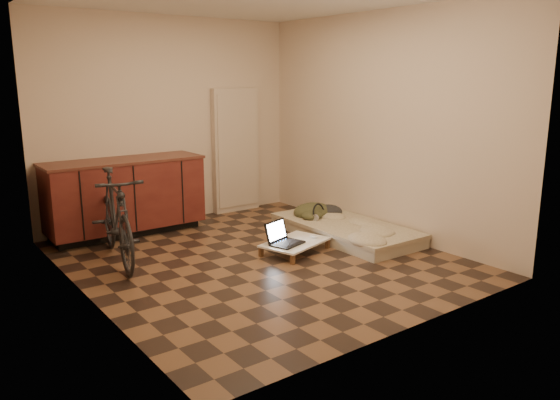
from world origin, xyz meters
TOP-DOWN VIEW (x-y plane):
  - room_shell at (0.00, 0.00)m, footprint 3.50×4.00m
  - cabinets at (-0.75, 1.70)m, footprint 1.84×0.62m
  - appliance_panel at (0.95, 1.94)m, footprint 0.70×0.10m
  - bicycle at (-1.20, 0.78)m, footprint 0.74×1.66m
  - futon at (1.30, 0.08)m, footprint 0.90×1.84m
  - clothing_pile at (1.31, 0.60)m, footprint 0.54×0.45m
  - headphones at (1.19, 0.43)m, footprint 0.30×0.29m
  - lap_desk at (0.44, -0.05)m, footprint 0.83×0.66m
  - laptop at (0.30, -0.03)m, footprint 0.41×0.39m
  - mouse at (0.69, -0.07)m, footprint 0.09×0.10m

SIDE VIEW (x-z plane):
  - futon at x=1.30m, z-range 0.00..0.16m
  - lap_desk at x=0.44m, z-range 0.05..0.17m
  - mouse at x=0.69m, z-range 0.12..0.15m
  - laptop at x=0.30m, z-range 0.05..0.29m
  - headphones at x=1.19m, z-range 0.16..0.33m
  - clothing_pile at x=1.31m, z-range 0.16..0.37m
  - cabinets at x=-0.75m, z-range 0.01..0.92m
  - bicycle at x=-1.20m, z-range 0.00..1.04m
  - appliance_panel at x=0.95m, z-range 0.00..1.70m
  - room_shell at x=0.00m, z-range 0.00..2.60m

